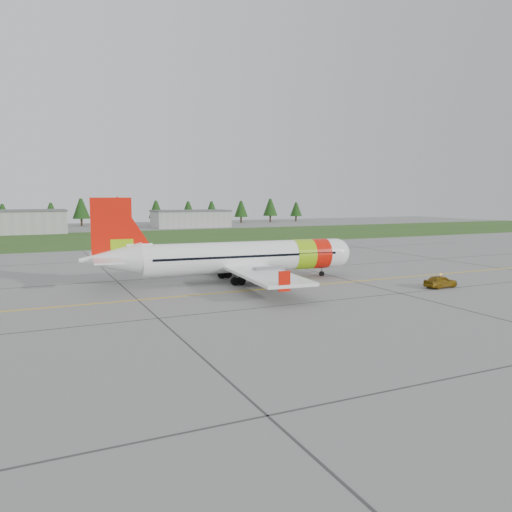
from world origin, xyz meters
name	(u,v)px	position (x,y,z in m)	size (l,w,h in m)	color
ground	(317,302)	(0.00, 0.00, 0.00)	(320.00, 320.00, 0.00)	gray
aircraft	(239,257)	(-1.99, 13.94, 2.81)	(32.14, 29.69, 9.73)	white
follow_me_car	(441,269)	(16.21, 0.80, 1.99)	(1.60, 1.36, 3.98)	#D1990B
grass_strip	(137,238)	(0.00, 82.00, 0.01)	(320.00, 50.00, 0.03)	#30561E
taxi_guideline	(277,288)	(0.00, 8.00, 0.01)	(120.00, 0.25, 0.02)	gold
hangar_west	(1,223)	(-30.00, 110.00, 3.00)	(32.00, 14.00, 6.00)	#A8A8A3
hangar_east	(191,219)	(25.00, 118.00, 2.60)	(24.00, 12.00, 5.20)	#A8A8A3
treeline	(103,211)	(0.00, 138.00, 5.00)	(160.00, 8.00, 10.00)	#1C3F14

